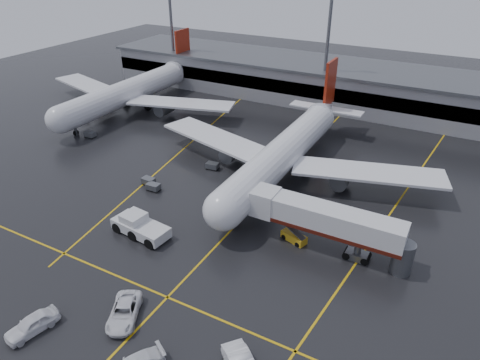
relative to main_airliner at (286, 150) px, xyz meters
The scene contains 20 objects.
ground 10.57m from the main_airliner, 90.00° to the right, with size 220.00×220.00×0.00m, color black.
apron_line_centre 10.57m from the main_airliner, 90.00° to the right, with size 0.25×90.00×0.02m, color gold.
apron_line_stop 31.98m from the main_airliner, 90.00° to the right, with size 60.00×0.25×0.02m, color gold.
apron_line_left 20.44m from the main_airliner, behind, with size 0.25×70.00×0.02m, color gold.
apron_line_right 18.49m from the main_airliner, ahead, with size 0.25×70.00×0.02m, color gold.
terminal 38.23m from the main_airliner, 90.00° to the left, with size 122.00×19.00×8.60m.
light_mast_left 56.34m from the main_airliner, 144.33° to the left, with size 3.00×1.20×25.45m.
light_mast_mid 34.26m from the main_airliner, 98.80° to the left, with size 3.00×1.20×25.45m.
main_airliner is the anchor object (origin of this frame).
second_airliner 43.68m from the main_airliner, 164.05° to the left, with size 48.80×45.60×14.10m.
jet_bridge 19.68m from the main_airliner, 52.90° to the right, with size 19.90×3.40×6.05m.
pushback_tractor 26.25m from the main_airliner, 112.50° to the right, with size 8.19×4.17×2.82m.
belt_loader 18.28m from the main_airliner, 63.23° to the right, with size 3.59×2.39×2.10m.
service_van_a 36.26m from the main_airliner, 93.22° to the right, with size 2.68×5.81×1.62m, color white.
service_van_d 42.58m from the main_airliner, 101.90° to the right, with size 2.07×5.15×1.75m, color white.
baggage_cart_a 21.44m from the main_airliner, 136.91° to the right, with size 2.06×1.39×1.12m.
baggage_cart_b 22.10m from the main_airliner, 142.24° to the right, with size 2.09×1.44×1.12m.
baggage_cart_c 12.51m from the main_airliner, 159.31° to the right, with size 2.12×1.49×1.12m.
baggage_cart_d 46.81m from the main_airliner, behind, with size 2.34×1.95×1.12m.
baggage_cart_e 39.14m from the main_airliner, behind, with size 2.12×1.49×1.12m.
Camera 1 is at (23.16, -48.56, 33.54)m, focal length 32.56 mm.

